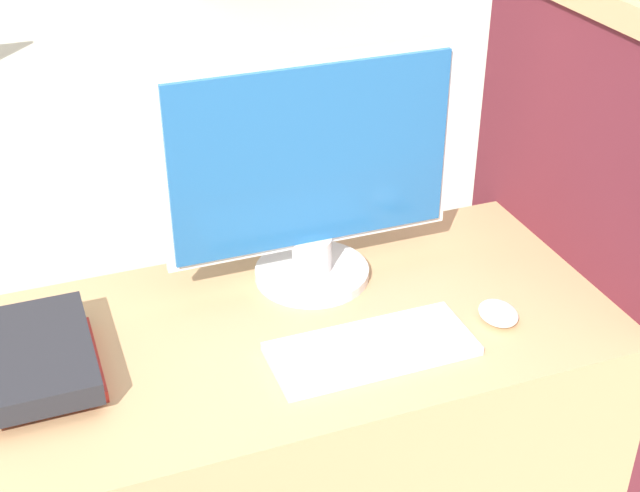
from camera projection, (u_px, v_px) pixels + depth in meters
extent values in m
cube|color=tan|center=(294.00, 475.00, 1.78)|extent=(1.17, 0.57, 0.74)
cube|color=#5B1E28|center=(557.00, 302.00, 1.88)|extent=(0.05, 0.67, 1.23)
cube|color=tan|center=(606.00, 1.00, 1.55)|extent=(0.07, 0.67, 0.05)
cylinder|color=silver|center=(312.00, 273.00, 1.72)|extent=(0.22, 0.22, 0.02)
cylinder|color=silver|center=(312.00, 254.00, 1.70)|extent=(0.08, 0.08, 0.07)
cube|color=silver|center=(310.00, 155.00, 1.60)|extent=(0.55, 0.01, 0.37)
cube|color=#1E5693|center=(311.00, 156.00, 1.59)|extent=(0.52, 0.02, 0.34)
cube|color=silver|center=(372.00, 349.00, 1.52)|extent=(0.35, 0.15, 0.02)
ellipsoid|color=white|center=(498.00, 313.00, 1.60)|extent=(0.07, 0.08, 0.03)
cube|color=#B72D28|center=(39.00, 370.00, 1.46)|extent=(0.19, 0.21, 0.02)
cube|color=#232328|center=(37.00, 355.00, 1.45)|extent=(0.18, 0.27, 0.04)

